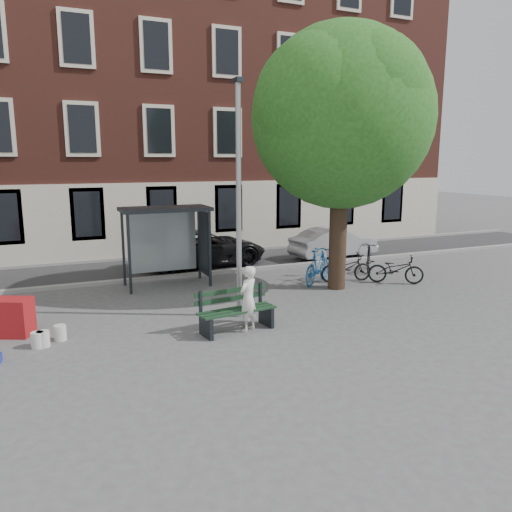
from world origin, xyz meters
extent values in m
plane|color=#4C4C4F|center=(0.00, 0.00, 0.00)|extent=(90.00, 90.00, 0.00)
cube|color=#28282B|center=(0.00, 7.00, 0.01)|extent=(40.00, 4.00, 0.01)
cube|color=gray|center=(0.00, 5.00, 0.06)|extent=(40.00, 0.25, 0.12)
cube|color=gray|center=(0.00, 9.00, 0.06)|extent=(40.00, 0.25, 0.12)
cube|color=brown|center=(0.00, 13.00, 7.00)|extent=(30.00, 8.00, 14.00)
cylinder|color=#9EA0A3|center=(0.00, 0.00, 3.00)|extent=(0.14, 0.14, 6.00)
cylinder|color=#9EA0A3|center=(0.00, 0.00, 0.12)|extent=(0.28, 0.28, 0.24)
cube|color=#1E2328|center=(0.00, 0.00, 6.05)|extent=(0.18, 0.35, 0.12)
cylinder|color=black|center=(4.00, 1.50, 1.70)|extent=(0.56, 0.56, 3.40)
sphere|color=#205319|center=(4.00, 1.50, 5.40)|extent=(5.60, 5.60, 5.60)
sphere|color=#205319|center=(4.90, 1.90, 5.90)|extent=(3.92, 3.92, 3.92)
sphere|color=#205319|center=(3.20, 1.20, 5.70)|extent=(4.20, 4.20, 4.20)
sphere|color=#205319|center=(4.20, 0.60, 6.00)|extent=(3.64, 3.64, 3.64)
cube|color=#1E2328|center=(-2.30, 3.40, 1.25)|extent=(0.08, 0.08, 2.50)
cube|color=#1E2328|center=(0.30, 3.40, 1.25)|extent=(0.08, 0.08, 2.50)
cube|color=#1E2328|center=(-2.30, 4.60, 1.25)|extent=(0.08, 0.08, 2.50)
cube|color=#1E2328|center=(0.30, 4.60, 1.25)|extent=(0.08, 0.08, 2.50)
cube|color=#1E2328|center=(-1.00, 4.00, 2.56)|extent=(2.85, 1.45, 0.12)
cube|color=#8C999E|center=(-1.00, 4.60, 1.38)|extent=(2.34, 0.04, 2.00)
cube|color=#1E2328|center=(0.30, 4.00, 1.38)|extent=(0.12, 1.14, 2.12)
cube|color=#D84C19|center=(0.37, 4.00, 1.38)|extent=(0.02, 0.90, 1.62)
imported|color=silver|center=(-0.24, -1.20, 0.81)|extent=(0.71, 0.65, 1.62)
cube|color=#1E2328|center=(-1.33, -1.25, 0.25)|extent=(0.17, 0.62, 0.50)
cube|color=#1E2328|center=(0.33, -1.02, 0.25)|extent=(0.17, 0.62, 0.50)
cube|color=#183620|center=(-0.47, -1.33, 0.52)|extent=(1.95, 0.40, 0.04)
cube|color=#183620|center=(-0.50, -1.13, 0.52)|extent=(1.95, 0.40, 0.04)
cube|color=#183620|center=(-0.53, -0.93, 0.52)|extent=(1.95, 0.40, 0.04)
cube|color=#183620|center=(-0.54, -0.82, 0.75)|extent=(1.94, 0.32, 0.11)
cube|color=#183620|center=(-0.54, -0.82, 0.95)|extent=(1.94, 0.32, 0.11)
imported|color=black|center=(4.80, 2.16, 0.48)|extent=(1.90, 0.94, 0.96)
imported|color=#1A5390|center=(3.76, 2.31, 0.60)|extent=(1.93, 1.66, 1.20)
imported|color=black|center=(6.20, 1.27, 0.48)|extent=(1.86, 1.58, 0.96)
imported|color=black|center=(6.50, 3.23, 0.50)|extent=(1.39, 1.61, 1.00)
imported|color=black|center=(1.05, 6.66, 0.71)|extent=(5.35, 2.90, 1.42)
imported|color=#979A9E|center=(6.71, 6.00, 0.64)|extent=(4.03, 1.80, 1.28)
cube|color=#A3151A|center=(-5.53, 0.70, 0.45)|extent=(1.07, 0.92, 0.90)
cylinder|color=silver|center=(-4.50, -0.09, 0.18)|extent=(0.30, 0.30, 0.36)
cylinder|color=silver|center=(-4.87, -0.38, 0.18)|extent=(0.33, 0.33, 0.36)
cylinder|color=silver|center=(-4.98, -0.40, 0.18)|extent=(0.30, 0.30, 0.36)
cylinder|color=#9EA0A3|center=(4.98, 2.89, 0.79)|extent=(0.04, 0.04, 1.59)
cube|color=yellow|center=(4.98, 2.89, 1.45)|extent=(0.28, 0.04, 0.37)
camera|label=1|loc=(-4.69, -12.00, 4.10)|focal=35.00mm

